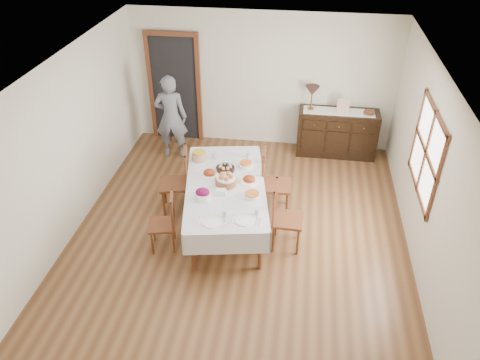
# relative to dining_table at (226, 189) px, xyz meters

# --- Properties ---
(ground) EXTENTS (6.00, 6.00, 0.00)m
(ground) POSITION_rel_dining_table_xyz_m (0.23, -0.21, -0.68)
(ground) COLOR brown
(room_shell) EXTENTS (5.02, 6.02, 2.65)m
(room_shell) POSITION_rel_dining_table_xyz_m (0.09, 0.21, 0.96)
(room_shell) COLOR white
(room_shell) RESTS_ON ground
(dining_table) EXTENTS (1.53, 2.42, 0.78)m
(dining_table) POSITION_rel_dining_table_xyz_m (0.00, 0.00, 0.00)
(dining_table) COLOR silver
(dining_table) RESTS_ON ground
(chair_left_near) EXTENTS (0.45, 0.45, 0.89)m
(chair_left_near) POSITION_rel_dining_table_xyz_m (-0.78, -0.59, -0.23)
(chair_left_near) COLOR #5E2F19
(chair_left_near) RESTS_ON ground
(chair_left_far) EXTENTS (0.55, 0.55, 1.09)m
(chair_left_far) POSITION_rel_dining_table_xyz_m (-0.82, 0.33, -0.13)
(chair_left_far) COLOR #5E2F19
(chair_left_far) RESTS_ON ground
(chair_right_near) EXTENTS (0.45, 0.45, 1.04)m
(chair_right_near) POSITION_rel_dining_table_xyz_m (0.89, -0.31, -0.16)
(chair_right_near) COLOR #5E2F19
(chair_right_near) RESTS_ON ground
(chair_right_far) EXTENTS (0.48, 0.48, 1.11)m
(chair_right_far) POSITION_rel_dining_table_xyz_m (0.66, 0.50, -0.12)
(chair_right_far) COLOR #5E2F19
(chair_right_far) RESTS_ON ground
(sideboard) EXTENTS (1.49, 0.54, 0.89)m
(sideboard) POSITION_rel_dining_table_xyz_m (1.72, 2.50, -0.23)
(sideboard) COLOR black
(sideboard) RESTS_ON ground
(person) EXTENTS (0.58, 0.41, 1.74)m
(person) POSITION_rel_dining_table_xyz_m (-1.36, 1.98, 0.18)
(person) COLOR slate
(person) RESTS_ON ground
(bread_basket) EXTENTS (0.31, 0.31, 0.18)m
(bread_basket) POSITION_rel_dining_table_xyz_m (0.01, 0.00, 0.17)
(bread_basket) COLOR brown
(bread_basket) RESTS_ON dining_table
(egg_basket) EXTENTS (0.29, 0.29, 0.11)m
(egg_basket) POSITION_rel_dining_table_xyz_m (-0.07, 0.38, 0.13)
(egg_basket) COLOR black
(egg_basket) RESTS_ON dining_table
(ham_platter_a) EXTENTS (0.28, 0.28, 0.11)m
(ham_platter_a) POSITION_rel_dining_table_xyz_m (-0.28, 0.22, 0.12)
(ham_platter_a) COLOR white
(ham_platter_a) RESTS_ON dining_table
(ham_platter_b) EXTENTS (0.28, 0.28, 0.11)m
(ham_platter_b) POSITION_rel_dining_table_xyz_m (0.34, 0.13, 0.12)
(ham_platter_b) COLOR white
(ham_platter_b) RESTS_ON dining_table
(beet_bowl) EXTENTS (0.23, 0.23, 0.16)m
(beet_bowl) POSITION_rel_dining_table_xyz_m (-0.26, -0.38, 0.16)
(beet_bowl) COLOR white
(beet_bowl) RESTS_ON dining_table
(carrot_bowl) EXTENTS (0.22, 0.22, 0.09)m
(carrot_bowl) POSITION_rel_dining_table_xyz_m (0.23, 0.53, 0.13)
(carrot_bowl) COLOR white
(carrot_bowl) RESTS_ON dining_table
(pineapple_bowl) EXTENTS (0.24, 0.24, 0.15)m
(pineapple_bowl) POSITION_rel_dining_table_xyz_m (-0.53, 0.64, 0.16)
(pineapple_bowl) COLOR tan
(pineapple_bowl) RESTS_ON dining_table
(casserole_dish) EXTENTS (0.21, 0.21, 0.07)m
(casserole_dish) POSITION_rel_dining_table_xyz_m (0.43, -0.26, 0.13)
(casserole_dish) COLOR white
(casserole_dish) RESTS_ON dining_table
(butter_dish) EXTENTS (0.15, 0.11, 0.07)m
(butter_dish) POSITION_rel_dining_table_xyz_m (-0.02, -0.24, 0.13)
(butter_dish) COLOR white
(butter_dish) RESTS_ON dining_table
(setting_left) EXTENTS (0.44, 0.31, 0.10)m
(setting_left) POSITION_rel_dining_table_xyz_m (0.02, -0.85, 0.11)
(setting_left) COLOR white
(setting_left) RESTS_ON dining_table
(setting_right) EXTENTS (0.44, 0.31, 0.10)m
(setting_right) POSITION_rel_dining_table_xyz_m (0.44, -0.75, 0.11)
(setting_right) COLOR white
(setting_right) RESTS_ON dining_table
(glass_far_a) EXTENTS (0.07, 0.07, 0.11)m
(glass_far_a) POSITION_rel_dining_table_xyz_m (-0.30, 0.71, 0.15)
(glass_far_a) COLOR silver
(glass_far_a) RESTS_ON dining_table
(glass_far_b) EXTENTS (0.07, 0.07, 0.11)m
(glass_far_b) POSITION_rel_dining_table_xyz_m (0.24, 0.80, 0.15)
(glass_far_b) COLOR silver
(glass_far_b) RESTS_ON dining_table
(runner) EXTENTS (1.30, 0.35, 0.01)m
(runner) POSITION_rel_dining_table_xyz_m (1.71, 2.49, 0.22)
(runner) COLOR white
(runner) RESTS_ON sideboard
(table_lamp) EXTENTS (0.26, 0.26, 0.46)m
(table_lamp) POSITION_rel_dining_table_xyz_m (1.19, 2.52, 0.57)
(table_lamp) COLOR brown
(table_lamp) RESTS_ON sideboard
(picture_frame) EXTENTS (0.22, 0.08, 0.28)m
(picture_frame) POSITION_rel_dining_table_xyz_m (1.77, 2.43, 0.35)
(picture_frame) COLOR #C7A78F
(picture_frame) RESTS_ON sideboard
(deco_bowl) EXTENTS (0.20, 0.20, 0.06)m
(deco_bowl) POSITION_rel_dining_table_xyz_m (2.25, 2.47, 0.24)
(deco_bowl) COLOR #5E2F19
(deco_bowl) RESTS_ON sideboard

